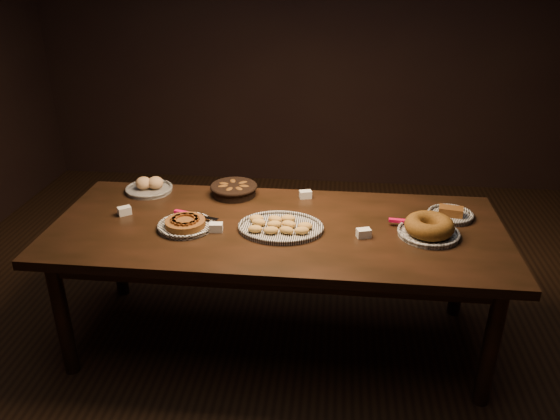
# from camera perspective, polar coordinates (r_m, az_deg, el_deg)

# --- Properties ---
(ground) EXTENTS (5.00, 5.00, 0.00)m
(ground) POSITION_cam_1_polar(r_m,az_deg,el_deg) (3.31, -0.32, -13.32)
(ground) COLOR black
(ground) RESTS_ON ground
(buffet_table) EXTENTS (2.40, 1.00, 0.75)m
(buffet_table) POSITION_cam_1_polar(r_m,az_deg,el_deg) (2.93, -0.35, -2.94)
(buffet_table) COLOR black
(buffet_table) RESTS_ON ground
(apple_tart_plate) EXTENTS (0.31, 0.29, 0.06)m
(apple_tart_plate) POSITION_cam_1_polar(r_m,az_deg,el_deg) (2.91, -9.85, -1.47)
(apple_tart_plate) COLOR white
(apple_tart_plate) RESTS_ON buffet_table
(madeleine_platter) EXTENTS (0.45, 0.36, 0.05)m
(madeleine_platter) POSITION_cam_1_polar(r_m,az_deg,el_deg) (2.85, 0.00, -1.73)
(madeleine_platter) COLOR black
(madeleine_platter) RESTS_ON buffet_table
(bundt_cake_plate) EXTENTS (0.35, 0.32, 0.10)m
(bundt_cake_plate) POSITION_cam_1_polar(r_m,az_deg,el_deg) (2.89, 15.29, -1.83)
(bundt_cake_plate) COLOR black
(bundt_cake_plate) RESTS_ON buffet_table
(croissant_basket) EXTENTS (0.28, 0.28, 0.07)m
(croissant_basket) POSITION_cam_1_polar(r_m,az_deg,el_deg) (3.26, -4.85, 2.24)
(croissant_basket) COLOR black
(croissant_basket) RESTS_ON buffet_table
(bread_roll_plate) EXTENTS (0.28, 0.28, 0.09)m
(bread_roll_plate) POSITION_cam_1_polar(r_m,az_deg,el_deg) (3.41, -13.50, 2.39)
(bread_roll_plate) COLOR white
(bread_roll_plate) RESTS_ON buffet_table
(loaf_plate) EXTENTS (0.25, 0.25, 0.06)m
(loaf_plate) POSITION_cam_1_polar(r_m,az_deg,el_deg) (3.13, 17.38, -0.39)
(loaf_plate) COLOR black
(loaf_plate) RESTS_ON buffet_table
(tent_cards) EXTENTS (1.74, 0.53, 0.04)m
(tent_cards) POSITION_cam_1_polar(r_m,az_deg,el_deg) (2.93, 0.66, -0.84)
(tent_cards) COLOR white
(tent_cards) RESTS_ON buffet_table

